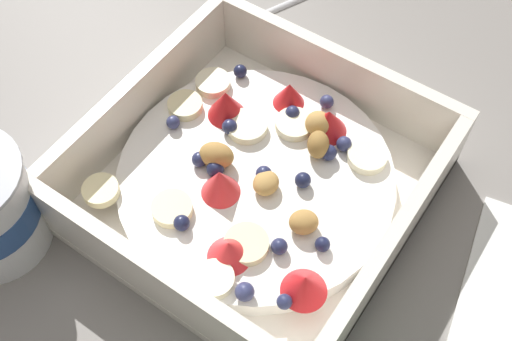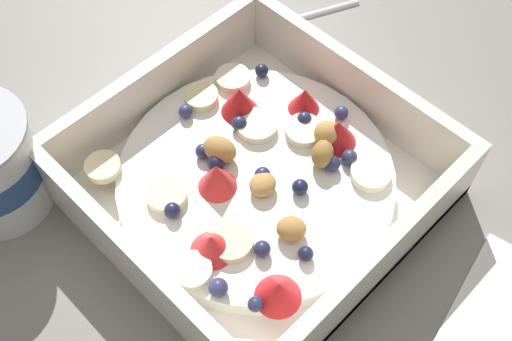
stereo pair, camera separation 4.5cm
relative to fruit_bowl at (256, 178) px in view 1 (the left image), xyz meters
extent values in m
plane|color=gray|center=(0.02, 0.00, -0.02)|extent=(2.40, 2.40, 0.00)
cube|color=white|center=(0.00, 0.00, -0.01)|extent=(0.23, 0.23, 0.01)
cube|color=white|center=(0.00, -0.11, 0.01)|extent=(0.23, 0.01, 0.06)
cube|color=white|center=(0.00, 0.11, 0.01)|extent=(0.23, 0.01, 0.06)
cube|color=white|center=(-0.11, 0.00, 0.01)|extent=(0.01, 0.21, 0.06)
cube|color=white|center=(0.11, 0.00, 0.01)|extent=(0.01, 0.21, 0.06)
cylinder|color=white|center=(0.00, 0.00, 0.00)|extent=(0.20, 0.20, 0.02)
cylinder|color=#F7EFC6|center=(0.08, -0.05, 0.01)|extent=(0.04, 0.04, 0.01)
cylinder|color=beige|center=(0.08, 0.08, 0.01)|extent=(0.03, 0.03, 0.01)
cylinder|color=beige|center=(-0.03, 0.05, 0.01)|extent=(0.04, 0.04, 0.01)
cylinder|color=beige|center=(0.03, 0.06, 0.01)|extent=(0.03, 0.03, 0.01)
cylinder|color=#F7EFC6|center=(0.03, -0.03, 0.01)|extent=(0.04, 0.04, 0.01)
cylinder|color=#F7EFC6|center=(0.00, -0.05, 0.01)|extent=(0.04, 0.04, 0.01)
cylinder|color=#F7EFC6|center=(-0.03, 0.08, 0.01)|extent=(0.04, 0.04, 0.01)
cylinder|color=#F7EFC6|center=(-0.06, -0.06, 0.01)|extent=(0.04, 0.04, 0.01)
cylinder|color=beige|center=(0.08, -0.02, 0.01)|extent=(0.04, 0.04, 0.01)
cone|color=red|center=(0.05, -0.03, 0.02)|extent=(0.04, 0.04, 0.03)
cone|color=red|center=(0.01, -0.07, 0.02)|extent=(0.03, 0.03, 0.02)
cone|color=red|center=(0.01, 0.03, 0.02)|extent=(0.04, 0.04, 0.03)
cone|color=red|center=(-0.02, -0.06, 0.02)|extent=(0.04, 0.04, 0.02)
cone|color=red|center=(-0.02, 0.06, 0.02)|extent=(0.04, 0.04, 0.02)
cone|color=red|center=(-0.08, 0.06, 0.02)|extent=(0.04, 0.04, 0.02)
sphere|color=#191E3D|center=(-0.07, 0.02, 0.01)|extent=(0.01, 0.01, 0.01)
sphere|color=#191E3D|center=(0.06, -0.07, 0.01)|extent=(0.01, 0.01, 0.01)
sphere|color=#23284C|center=(0.01, -0.06, 0.01)|extent=(0.01, 0.01, 0.01)
sphere|color=#191E3D|center=(0.02, 0.06, 0.01)|extent=(0.01, 0.01, 0.01)
sphere|color=navy|center=(-0.01, -0.08, 0.01)|extent=(0.01, 0.01, 0.01)
sphere|color=navy|center=(-0.05, 0.08, 0.01)|extent=(0.01, 0.01, 0.01)
sphere|color=#23284C|center=(0.04, 0.02, 0.01)|extent=(0.01, 0.01, 0.01)
sphere|color=#23284C|center=(-0.07, 0.07, 0.01)|extent=(0.01, 0.01, 0.01)
sphere|color=#23284C|center=(-0.01, 0.00, 0.01)|extent=(0.01, 0.01, 0.01)
sphere|color=#23284C|center=(-0.04, -0.04, 0.01)|extent=(0.01, 0.01, 0.01)
sphere|color=navy|center=(-0.04, -0.06, 0.01)|extent=(0.01, 0.01, 0.01)
sphere|color=#191E3D|center=(0.02, 0.02, 0.01)|extent=(0.01, 0.01, 0.01)
sphere|color=#23284C|center=(-0.05, 0.04, 0.01)|extent=(0.01, 0.01, 0.01)
sphere|color=navy|center=(0.08, 0.00, 0.01)|extent=(0.01, 0.01, 0.01)
sphere|color=#23284C|center=(0.04, -0.02, 0.01)|extent=(0.01, 0.01, 0.01)
sphere|color=#191E3D|center=(-0.03, -0.01, 0.01)|extent=(0.01, 0.01, 0.01)
ellipsoid|color=tan|center=(-0.02, -0.06, 0.02)|extent=(0.03, 0.03, 0.02)
ellipsoid|color=olive|center=(-0.03, -0.04, 0.02)|extent=(0.02, 0.03, 0.02)
ellipsoid|color=#AD7F42|center=(-0.05, 0.02, 0.01)|extent=(0.03, 0.03, 0.02)
ellipsoid|color=#AD7F42|center=(0.03, 0.01, 0.02)|extent=(0.03, 0.03, 0.02)
ellipsoid|color=tan|center=(-0.01, 0.01, 0.01)|extent=(0.02, 0.02, 0.01)
ellipsoid|color=silver|center=(0.14, -0.08, -0.02)|extent=(0.05, 0.06, 0.01)
cylinder|color=silver|center=(0.11, -0.16, -0.02)|extent=(0.06, 0.12, 0.01)
camera|label=1|loc=(-0.14, 0.20, 0.38)|focal=44.00mm
camera|label=2|loc=(-0.18, 0.18, 0.38)|focal=44.00mm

